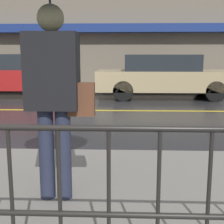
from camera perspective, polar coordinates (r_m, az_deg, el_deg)
The scene contains 7 objects.
ground_plane at distance 8.57m, azimuth -10.80°, elevation 0.34°, with size 80.00×80.00×0.00m, color #262628.
sidewalk_far at distance 13.22m, azimuth -6.15°, elevation 4.13°, with size 28.00×1.79×0.11m.
lane_marking at distance 8.57m, azimuth -10.81°, elevation 0.37°, with size 25.20×0.12×0.01m.
building_storefront at distance 14.26m, azimuth -5.77°, elevation 17.12°, with size 28.00×0.85×6.40m.
pedestrian at distance 2.88m, azimuth -11.11°, elevation 17.52°, with size 1.06×1.06×2.20m.
car_red at distance 11.67m, azimuth -18.78°, elevation 6.39°, with size 3.92×1.71×1.50m.
car_tan at distance 10.98m, azimuth 9.58°, elevation 6.52°, with size 4.75×1.88×1.49m.
Camera 1 is at (1.95, -8.22, 1.45)m, focal length 50.00 mm.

